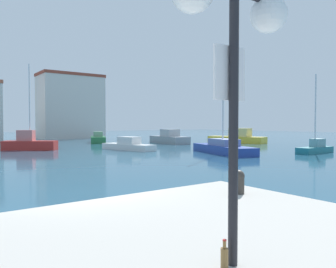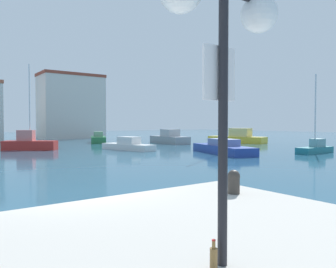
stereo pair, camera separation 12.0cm
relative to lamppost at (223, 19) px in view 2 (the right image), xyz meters
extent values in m
plane|color=#285670|center=(15.35, 25.05, -3.61)|extent=(160.00, 160.00, 0.00)
cylinder|color=black|center=(0.00, 0.00, -0.71)|extent=(0.10, 0.10, 3.64)
sphere|color=white|center=(0.56, 0.00, 0.15)|extent=(0.42, 0.42, 0.42)
cube|color=white|center=(0.00, 0.06, -0.54)|extent=(0.44, 0.03, 0.56)
cylinder|color=red|center=(0.00, 0.08, -0.48)|extent=(0.24, 0.01, 0.24)
cylinder|color=olive|center=(-0.16, -0.04, -2.42)|extent=(0.08, 0.08, 0.22)
cylinder|color=olive|center=(-0.16, -0.04, -2.27)|extent=(0.04, 0.04, 0.08)
cylinder|color=#B21E19|center=(-0.16, -0.04, -2.23)|extent=(0.04, 0.04, 0.01)
cylinder|color=#38332D|center=(2.71, 2.35, -2.35)|extent=(0.25, 0.25, 0.37)
sphere|color=#38332D|center=(2.71, 2.35, -2.16)|extent=(0.26, 0.26, 0.26)
cube|color=#1E707A|center=(24.44, 13.11, -3.34)|extent=(4.21, 1.30, 0.54)
cube|color=#6B9CA2|center=(24.86, 13.12, -2.73)|extent=(1.31, 0.85, 0.70)
cylinder|color=silver|center=(24.44, 13.11, 0.04)|extent=(0.12, 0.12, 6.24)
cube|color=#233D93|center=(17.98, 17.74, -3.27)|extent=(4.25, 7.96, 0.68)
cube|color=#6E7DB1|center=(17.93, 17.58, -2.65)|extent=(2.32, 3.33, 0.57)
cylinder|color=silver|center=(17.98, 17.74, 1.24)|extent=(0.12, 0.12, 8.34)
cube|color=white|center=(13.23, 25.72, -3.32)|extent=(2.92, 6.24, 0.58)
cube|color=silver|center=(13.26, 25.59, -2.69)|extent=(1.74, 2.35, 0.70)
cube|color=gold|center=(30.68, 27.65, -3.19)|extent=(4.17, 7.90, 0.84)
cube|color=#DFCD77|center=(30.82, 27.16, -2.22)|extent=(2.35, 2.97, 1.11)
cube|color=#28703D|center=(16.06, 38.96, -3.21)|extent=(3.90, 6.00, 0.81)
cube|color=gray|center=(15.89, 38.56, -2.47)|extent=(1.77, 2.11, 0.67)
cube|color=gray|center=(22.66, 31.83, -3.16)|extent=(2.69, 6.63, 0.92)
cube|color=#ADB0B5|center=(22.64, 31.66, -2.24)|extent=(1.84, 2.36, 0.92)
cube|color=#B22823|center=(5.56, 31.24, -3.17)|extent=(4.94, 4.06, 0.88)
cube|color=#C4716E|center=(5.25, 31.46, -2.21)|extent=(1.76, 1.61, 1.04)
cylinder|color=silver|center=(5.56, 31.24, 0.96)|extent=(0.12, 0.12, 7.38)
cube|color=beige|center=(18.00, 54.50, 1.70)|extent=(10.39, 6.04, 10.62)
cube|color=brown|center=(18.00, 54.50, 7.26)|extent=(10.59, 6.16, 0.50)
camera|label=1|loc=(-2.55, -2.35, -1.06)|focal=35.47mm
camera|label=2|loc=(-2.46, -2.42, -1.06)|focal=35.47mm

